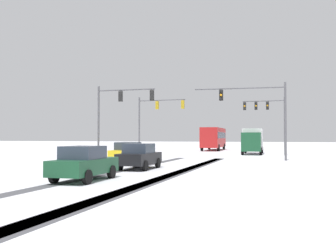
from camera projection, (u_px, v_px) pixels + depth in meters
wheel_track_left_lane at (169, 175)px, 20.41m from camera, size 0.74×32.90×0.01m
wheel_track_right_lane at (108, 173)px, 21.44m from camera, size 0.79×32.90×0.01m
wheel_track_center at (171, 175)px, 20.37m from camera, size 0.93×32.90×0.01m
sidewalk_kerb_right at (322, 182)px, 16.85m from camera, size 4.00×32.90×0.12m
traffic_signal_far_left at (155, 114)px, 42.76m from camera, size 5.53×0.57×6.50m
traffic_signal_near_right at (258, 107)px, 31.67m from camera, size 7.49×0.71×6.50m
traffic_signal_near_left at (118, 107)px, 33.33m from camera, size 5.31×0.41×6.50m
traffic_signal_far_right at (268, 113)px, 43.20m from camera, size 4.70×0.41×6.50m
car_yellow_cab_lead at (128, 152)px, 30.48m from camera, size 1.86×4.11×1.62m
car_black_second at (139, 156)px, 24.34m from camera, size 1.87×4.12×1.62m
car_dark_green_third at (84, 163)px, 17.93m from camera, size 1.89×4.13×1.62m
bus_oncoming at (214, 137)px, 58.59m from camera, size 2.98×11.09×3.38m
box_truck_delivery at (253, 140)px, 45.72m from camera, size 2.42×7.44×3.02m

